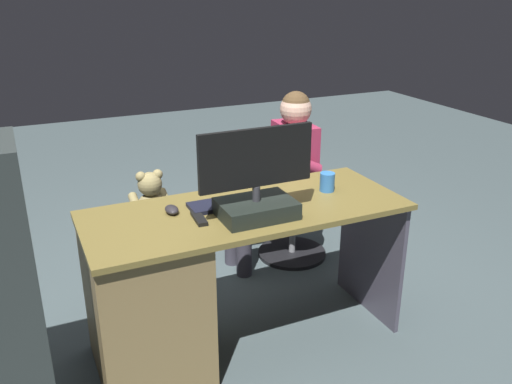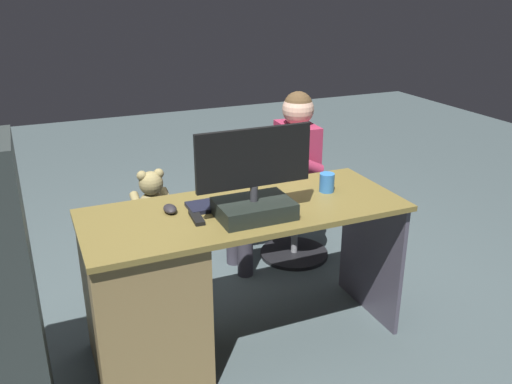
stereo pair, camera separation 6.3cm
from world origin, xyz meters
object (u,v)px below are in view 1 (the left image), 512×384
at_px(monitor, 256,190).
at_px(keyboard, 232,202).
at_px(office_chair_teddy, 155,253).
at_px(visitor_chair, 293,219).
at_px(person, 282,164).
at_px(teddy_bear, 151,199).
at_px(cup, 327,182).
at_px(desk, 168,290).
at_px(computer_mouse, 172,210).
at_px(tv_remote, 199,218).

height_order(monitor, keyboard, monitor).
bearing_deg(office_chair_teddy, keyboard, 112.23).
distance_m(visitor_chair, person, 0.41).
relative_size(visitor_chair, person, 0.41).
bearing_deg(visitor_chair, teddy_bear, 2.71).
xyz_separation_m(office_chair_teddy, teddy_bear, (0.00, -0.01, 0.34)).
distance_m(monitor, cup, 0.50).
xyz_separation_m(desk, cup, (-0.87, -0.03, 0.40)).
bearing_deg(person, computer_mouse, 35.49).
distance_m(computer_mouse, office_chair_teddy, 0.79).
relative_size(cup, tv_remote, 0.64).
distance_m(desk, tv_remote, 0.39).
bearing_deg(monitor, keyboard, -75.45).
bearing_deg(cup, desk, 2.24).
bearing_deg(office_chair_teddy, monitor, 110.56).
height_order(computer_mouse, teddy_bear, computer_mouse).
distance_m(computer_mouse, cup, 0.81).
height_order(keyboard, office_chair_teddy, keyboard).
distance_m(keyboard, office_chair_teddy, 0.84).
height_order(desk, visitor_chair, desk).
bearing_deg(tv_remote, monitor, 168.55).
height_order(desk, tv_remote, tv_remote).
xyz_separation_m(keyboard, computer_mouse, (0.29, -0.02, 0.01)).
distance_m(monitor, computer_mouse, 0.41).
bearing_deg(desk, monitor, 164.96).
height_order(monitor, cup, monitor).
bearing_deg(computer_mouse, person, -144.51).
bearing_deg(office_chair_teddy, cup, 139.60).
xyz_separation_m(cup, teddy_bear, (0.76, -0.66, -0.21)).
bearing_deg(office_chair_teddy, teddy_bear, -90.00).
bearing_deg(office_chair_teddy, computer_mouse, 85.85).
height_order(keyboard, cup, cup).
bearing_deg(teddy_bear, tv_remote, 93.58).
bearing_deg(computer_mouse, desk, 53.41).
relative_size(keyboard, tv_remote, 2.80).
xyz_separation_m(desk, person, (-0.98, -0.74, 0.26)).
bearing_deg(teddy_bear, keyboard, 111.87).
relative_size(monitor, office_chair_teddy, 1.05).
xyz_separation_m(keyboard, tv_remote, (0.21, 0.11, -0.00)).
xyz_separation_m(cup, person, (-0.10, -0.70, -0.13)).
distance_m(tv_remote, office_chair_teddy, 0.89).
bearing_deg(cup, teddy_bear, -40.89).
bearing_deg(desk, computer_mouse, -126.59).
distance_m(desk, person, 1.25).
xyz_separation_m(monitor, keyboard, (0.05, -0.18, -0.12)).
bearing_deg(cup, person, -98.31).
relative_size(desk, monitor, 2.85).
distance_m(monitor, visitor_chair, 1.24).
relative_size(computer_mouse, tv_remote, 0.64).
relative_size(monitor, visitor_chair, 1.17).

